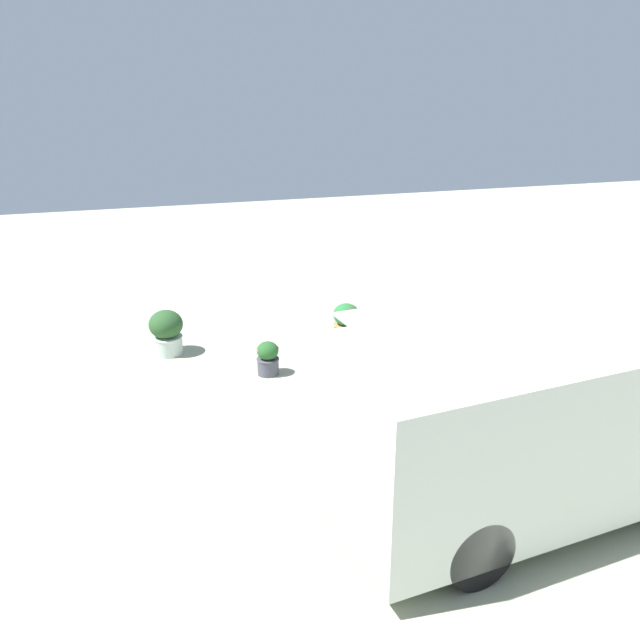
# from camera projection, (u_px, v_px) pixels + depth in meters

# --- Properties ---
(ground_plane) EXTENTS (40.00, 40.00, 0.00)m
(ground_plane) POSITION_uv_depth(u_px,v_px,m) (507.00, 439.00, 10.15)
(ground_plane) COLOR #B1B394
(food_truck) EXTENTS (5.14, 3.20, 2.25)m
(food_truck) POSITION_uv_depth(u_px,v_px,m) (515.00, 428.00, 8.27)
(food_truck) COLOR silver
(food_truck) RESTS_ON ground_plane
(person_customer) EXTENTS (0.55, 0.80, 0.89)m
(person_customer) POSITION_uv_depth(u_px,v_px,m) (406.00, 334.00, 13.17)
(person_customer) COLOR #6F6946
(person_customer) RESTS_ON ground_plane
(planter_flowering_near) EXTENTS (0.64, 0.64, 0.87)m
(planter_flowering_near) POSITION_uv_depth(u_px,v_px,m) (166.00, 331.00, 13.03)
(planter_flowering_near) COLOR silver
(planter_flowering_near) RESTS_ON ground_plane
(planter_flowering_far) EXTENTS (0.54, 0.54, 0.67)m
(planter_flowering_far) POSITION_uv_depth(u_px,v_px,m) (346.00, 320.00, 13.99)
(planter_flowering_far) COLOR #B1804C
(planter_flowering_far) RESTS_ON ground_plane
(planter_flowering_side) EXTENTS (0.41, 0.41, 0.62)m
(planter_flowering_side) POSITION_uv_depth(u_px,v_px,m) (268.00, 358.00, 12.19)
(planter_flowering_side) COLOR #494A58
(planter_flowering_side) RESTS_ON ground_plane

